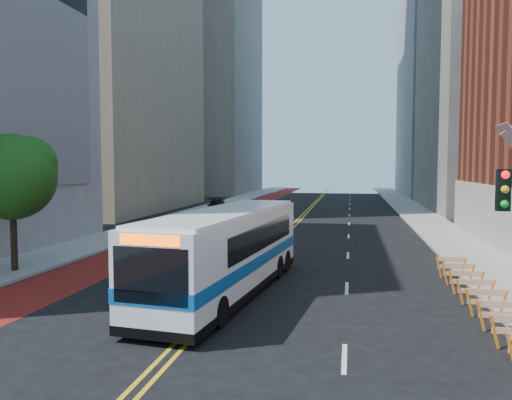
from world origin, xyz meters
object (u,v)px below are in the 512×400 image
object	(u,v)px
street_tree	(13,173)
car_c	(217,207)
car_a	(228,223)
car_b	(265,213)
transit_bus	(228,250)

from	to	relation	value
street_tree	car_c	world-z (taller)	street_tree
car_a	car_c	distance (m)	14.98
car_b	car_c	bearing A→B (deg)	141.81
transit_bus	car_a	bearing A→B (deg)	110.22
transit_bus	street_tree	bearing A→B (deg)	176.91
transit_bus	car_c	bearing A→B (deg)	112.24
transit_bus	car_b	bearing A→B (deg)	102.92
street_tree	car_a	world-z (taller)	street_tree
car_c	car_b	bearing A→B (deg)	-51.99
street_tree	car_c	xyz separation A→B (m)	(1.94, 30.51, -4.13)
car_b	transit_bus	bearing A→B (deg)	-83.69
transit_bus	car_a	xyz separation A→B (m)	(-4.51, 18.14, -1.03)
transit_bus	car_b	distance (m)	27.88
transit_bus	car_c	xyz separation A→B (m)	(-9.26, 32.35, -1.04)
car_a	car_b	bearing A→B (deg)	61.92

